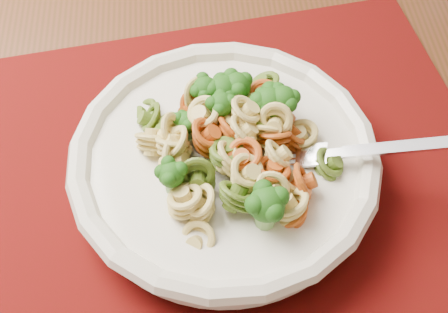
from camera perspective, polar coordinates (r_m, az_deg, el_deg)
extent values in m
cube|color=#532817|center=(0.60, -3.16, 1.48)|extent=(1.46, 1.05, 0.04)
cube|color=#550309|center=(0.55, -0.49, -1.66)|extent=(0.48, 0.38, 0.00)
cylinder|color=silver|center=(0.54, 0.00, -2.14)|extent=(0.11, 0.11, 0.01)
cylinder|color=silver|center=(0.53, 0.00, -1.00)|extent=(0.24, 0.24, 0.03)
torus|color=silver|center=(0.51, 0.00, -0.05)|extent=(0.26, 0.26, 0.02)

